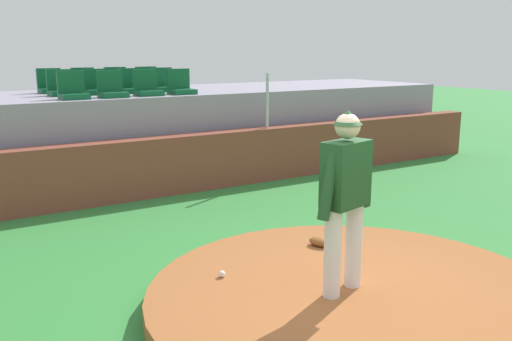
{
  "coord_description": "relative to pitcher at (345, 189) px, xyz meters",
  "views": [
    {
      "loc": [
        -3.72,
        -3.94,
        2.63
      ],
      "look_at": [
        0.0,
        1.91,
        1.13
      ],
      "focal_mm": 39.17,
      "sensor_mm": 36.0,
      "label": 1
    }
  ],
  "objects": [
    {
      "name": "baseball",
      "position": [
        -0.86,
        0.96,
        -1.03
      ],
      "size": [
        0.07,
        0.07,
        0.07
      ],
      "primitive_type": "sphere",
      "color": "white",
      "rests_on": "pitchers_mound"
    },
    {
      "name": "stadium_chair_3",
      "position": [
        1.2,
        6.36,
        0.62
      ],
      "size": [
        0.48,
        0.44,
        0.5
      ],
      "rotation": [
        0.0,
        0.0,
        3.14
      ],
      "color": "#10552E",
      "rests_on": "bleacher_platform"
    },
    {
      "name": "stadium_chair_6",
      "position": [
        0.47,
        7.21,
        0.62
      ],
      "size": [
        0.48,
        0.44,
        0.5
      ],
      "rotation": [
        0.0,
        0.0,
        3.14
      ],
      "color": "#10552E",
      "rests_on": "bleacher_platform"
    },
    {
      "name": "stadium_chair_2",
      "position": [
        0.5,
        6.38,
        0.62
      ],
      "size": [
        0.48,
        0.44,
        0.5
      ],
      "rotation": [
        0.0,
        0.0,
        3.14
      ],
      "color": "#10552E",
      "rests_on": "bleacher_platform"
    },
    {
      "name": "stadium_chair_10",
      "position": [
        0.5,
        8.13,
        0.62
      ],
      "size": [
        0.48,
        0.44,
        0.5
      ],
      "rotation": [
        0.0,
        0.0,
        3.14
      ],
      "color": "#10552E",
      "rests_on": "bleacher_platform"
    },
    {
      "name": "stadium_chair_9",
      "position": [
        -0.22,
        8.13,
        0.62
      ],
      "size": [
        0.48,
        0.44,
        0.5
      ],
      "rotation": [
        0.0,
        0.0,
        3.14
      ],
      "color": "#10552E",
      "rests_on": "bleacher_platform"
    },
    {
      "name": "stadium_chair_0",
      "position": [
        -0.93,
        6.35,
        0.62
      ],
      "size": [
        0.48,
        0.44,
        0.5
      ],
      "rotation": [
        0.0,
        0.0,
        3.14
      ],
      "color": "#10552E",
      "rests_on": "bleacher_platform"
    },
    {
      "name": "brick_barrier",
      "position": [
        0.14,
        5.4,
        -0.76
      ],
      "size": [
        16.72,
        0.4,
        1.07
      ],
      "primitive_type": "cube",
      "color": "brown",
      "rests_on": "ground_plane"
    },
    {
      "name": "stadium_chair_1",
      "position": [
        -0.21,
        6.34,
        0.62
      ],
      "size": [
        0.48,
        0.44,
        0.5
      ],
      "rotation": [
        0.0,
        0.0,
        3.14
      ],
      "color": "#10552E",
      "rests_on": "bleacher_platform"
    },
    {
      "name": "stadium_chair_5",
      "position": [
        -0.24,
        7.21,
        0.62
      ],
      "size": [
        0.48,
        0.44,
        0.5
      ],
      "rotation": [
        0.0,
        0.0,
        3.14
      ],
      "color": "#10552E",
      "rests_on": "bleacher_platform"
    },
    {
      "name": "pitcher",
      "position": [
        0.0,
        0.0,
        0.0
      ],
      "size": [
        0.83,
        0.38,
        1.84
      ],
      "rotation": [
        0.0,
        0.0,
        0.23
      ],
      "color": "silver",
      "rests_on": "pitchers_mound"
    },
    {
      "name": "stadium_chair_11",
      "position": [
        1.2,
        8.09,
        0.62
      ],
      "size": [
        0.48,
        0.44,
        0.5
      ],
      "rotation": [
        0.0,
        0.0,
        3.14
      ],
      "color": "#10552E",
      "rests_on": "bleacher_platform"
    },
    {
      "name": "stadium_chair_4",
      "position": [
        -0.92,
        7.25,
        0.62
      ],
      "size": [
        0.48,
        0.44,
        0.5
      ],
      "rotation": [
        0.0,
        0.0,
        3.14
      ],
      "color": "#10552E",
      "rests_on": "bleacher_platform"
    },
    {
      "name": "stadium_chair_7",
      "position": [
        1.21,
        7.24,
        0.62
      ],
      "size": [
        0.48,
        0.44,
        0.5
      ],
      "rotation": [
        0.0,
        0.0,
        3.14
      ],
      "color": "#10552E",
      "rests_on": "bleacher_platform"
    },
    {
      "name": "fielding_glove",
      "position": [
        0.65,
        1.16,
        -1.01
      ],
      "size": [
        0.3,
        0.35,
        0.11
      ],
      "primitive_type": "ellipsoid",
      "rotation": [
        0.0,
        0.0,
        5.12
      ],
      "color": "brown",
      "rests_on": "pitchers_mound"
    },
    {
      "name": "ground_plane",
      "position": [
        0.14,
        -0.06,
        -1.3
      ],
      "size": [
        60.0,
        60.0,
        0.0
      ],
      "primitive_type": "plane",
      "color": "#338439"
    },
    {
      "name": "fence_post_right",
      "position": [
        2.67,
        5.4,
        0.33
      ],
      "size": [
        0.06,
        0.06,
        1.1
      ],
      "primitive_type": "cylinder",
      "color": "silver",
      "rests_on": "brick_barrier"
    },
    {
      "name": "stadium_chair_8",
      "position": [
        -0.93,
        8.08,
        0.62
      ],
      "size": [
        0.48,
        0.44,
        0.5
      ],
      "rotation": [
        0.0,
        0.0,
        3.14
      ],
      "color": "#10552E",
      "rests_on": "bleacher_platform"
    },
    {
      "name": "pitchers_mound",
      "position": [
        0.14,
        -0.06,
        -1.18
      ],
      "size": [
        4.3,
        4.3,
        0.23
      ],
      "primitive_type": "cylinder",
      "color": "#A15B2F",
      "rests_on": "ground_plane"
    },
    {
      "name": "bleacher_platform",
      "position": [
        0.14,
        7.47,
        -0.42
      ],
      "size": [
        15.97,
        3.27,
        1.76
      ],
      "primitive_type": "cube",
      "color": "#948E9F",
      "rests_on": "ground_plane"
    }
  ]
}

